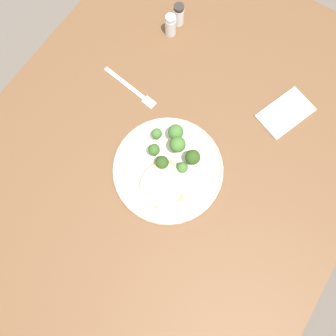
% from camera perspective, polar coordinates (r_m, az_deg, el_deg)
% --- Properties ---
extents(ground, '(6.00, 6.00, 0.00)m').
position_cam_1_polar(ground, '(1.59, -0.64, -6.81)').
color(ground, '#665B51').
extents(wooden_dining_table, '(1.40, 1.00, 0.74)m').
position_cam_1_polar(wooden_dining_table, '(0.94, -1.07, -0.58)').
color(wooden_dining_table, brown).
rests_on(wooden_dining_table, ground).
extents(dinner_plate, '(0.29, 0.29, 0.02)m').
position_cam_1_polar(dinner_plate, '(0.85, -0.00, -0.21)').
color(dinner_plate, beige).
rests_on(dinner_plate, wooden_dining_table).
extents(noodle_bed, '(0.12, 0.11, 0.03)m').
position_cam_1_polar(noodle_bed, '(0.82, -1.14, -2.90)').
color(noodle_bed, beige).
rests_on(noodle_bed, dinner_plate).
extents(seared_scallop_half_hidden, '(0.03, 0.03, 0.01)m').
position_cam_1_polar(seared_scallop_half_hidden, '(0.82, -2.03, -6.01)').
color(seared_scallop_half_hidden, '#DBB77A').
rests_on(seared_scallop_half_hidden, dinner_plate).
extents(seared_scallop_left_edge, '(0.03, 0.03, 0.02)m').
position_cam_1_polar(seared_scallop_left_edge, '(0.82, -1.86, -3.53)').
color(seared_scallop_left_edge, beige).
rests_on(seared_scallop_left_edge, dinner_plate).
extents(seared_scallop_rear_pale, '(0.03, 0.03, 0.01)m').
position_cam_1_polar(seared_scallop_rear_pale, '(0.83, 0.10, -2.21)').
color(seared_scallop_rear_pale, beige).
rests_on(seared_scallop_rear_pale, dinner_plate).
extents(seared_scallop_large_seared, '(0.03, 0.03, 0.01)m').
position_cam_1_polar(seared_scallop_large_seared, '(0.84, -1.96, -0.00)').
color(seared_scallop_large_seared, '#DBB77A').
rests_on(seared_scallop_large_seared, dinner_plate).
extents(seared_scallop_on_noodles, '(0.03, 0.03, 0.01)m').
position_cam_1_polar(seared_scallop_on_noodles, '(0.82, 1.72, -4.93)').
color(seared_scallop_on_noodles, '#E5C689').
rests_on(seared_scallop_on_noodles, dinner_plate).
extents(seared_scallop_center_golden, '(0.03, 0.03, 0.01)m').
position_cam_1_polar(seared_scallop_center_golden, '(0.84, 0.20, 0.18)').
color(seared_scallop_center_golden, beige).
rests_on(seared_scallop_center_golden, dinner_plate).
extents(broccoli_floret_near_rim, '(0.04, 0.04, 0.06)m').
position_cam_1_polar(broccoli_floret_near_rim, '(0.82, 4.36, 1.87)').
color(broccoli_floret_near_rim, '#7A994C').
rests_on(broccoli_floret_near_rim, dinner_plate).
extents(broccoli_floret_center_pile, '(0.03, 0.03, 0.05)m').
position_cam_1_polar(broccoli_floret_center_pile, '(0.82, -1.05, 0.97)').
color(broccoli_floret_center_pile, '#7A994C').
rests_on(broccoli_floret_center_pile, dinner_plate).
extents(broccoli_floret_split_head, '(0.04, 0.04, 0.06)m').
position_cam_1_polar(broccoli_floret_split_head, '(0.82, 1.71, 4.14)').
color(broccoli_floret_split_head, '#89A356').
rests_on(broccoli_floret_split_head, dinner_plate).
extents(broccoli_floret_small_sprig, '(0.04, 0.04, 0.06)m').
position_cam_1_polar(broccoli_floret_small_sprig, '(0.84, 1.36, 6.31)').
color(broccoli_floret_small_sprig, '#89A356').
rests_on(broccoli_floret_small_sprig, dinner_plate).
extents(broccoli_floret_right_tilted, '(0.03, 0.03, 0.05)m').
position_cam_1_polar(broccoli_floret_right_tilted, '(0.85, -2.01, 6.00)').
color(broccoli_floret_right_tilted, '#7A994C').
rests_on(broccoli_floret_right_tilted, dinner_plate).
extents(broccoli_floret_tall_stalk, '(0.03, 0.03, 0.04)m').
position_cam_1_polar(broccoli_floret_tall_stalk, '(0.82, 2.56, 0.05)').
color(broccoli_floret_tall_stalk, '#7A994C').
rests_on(broccoli_floret_tall_stalk, dinner_plate).
extents(broccoli_floret_beside_noodles, '(0.03, 0.03, 0.05)m').
position_cam_1_polar(broccoli_floret_beside_noodles, '(0.83, -2.47, 3.18)').
color(broccoli_floret_beside_noodles, '#7A994C').
rests_on(broccoli_floret_beside_noodles, dinner_plate).
extents(onion_sliver_short_strip, '(0.03, 0.04, 0.00)m').
position_cam_1_polar(onion_sliver_short_strip, '(0.86, 1.93, 3.32)').
color(onion_sliver_short_strip, silver).
rests_on(onion_sliver_short_strip, dinner_plate).
extents(onion_sliver_long_sliver, '(0.01, 0.06, 0.00)m').
position_cam_1_polar(onion_sliver_long_sliver, '(0.86, -1.27, 3.21)').
color(onion_sliver_long_sliver, silver).
rests_on(onion_sliver_long_sliver, dinner_plate).
extents(onion_sliver_pale_crescent, '(0.05, 0.02, 0.00)m').
position_cam_1_polar(onion_sliver_pale_crescent, '(0.87, 2.65, 4.56)').
color(onion_sliver_pale_crescent, silver).
rests_on(onion_sliver_pale_crescent, dinner_plate).
extents(dinner_fork, '(0.04, 0.19, 0.00)m').
position_cam_1_polar(dinner_fork, '(0.95, -6.46, 13.73)').
color(dinner_fork, silver).
rests_on(dinner_fork, wooden_dining_table).
extents(folded_napkin, '(0.17, 0.14, 0.01)m').
position_cam_1_polar(folded_napkin, '(0.97, 19.97, 9.09)').
color(folded_napkin, silver).
rests_on(folded_napkin, wooden_dining_table).
extents(salt_shaker, '(0.03, 0.03, 0.07)m').
position_cam_1_polar(salt_shaker, '(1.03, 0.45, 23.83)').
color(salt_shaker, white).
rests_on(salt_shaker, wooden_dining_table).
extents(pepper_shaker, '(0.03, 0.03, 0.07)m').
position_cam_1_polar(pepper_shaker, '(1.05, 1.87, 25.37)').
color(pepper_shaker, white).
rests_on(pepper_shaker, wooden_dining_table).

